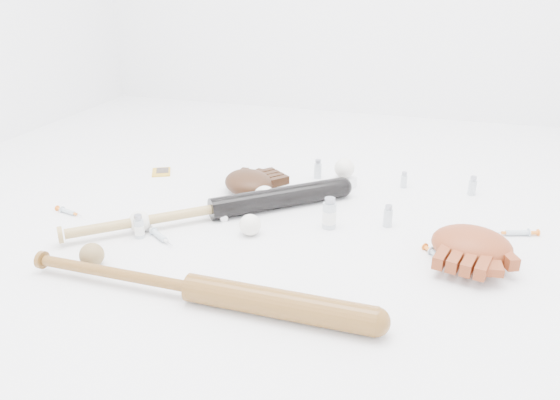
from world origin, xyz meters
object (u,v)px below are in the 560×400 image
(bat_dark, at_px, (214,209))
(glove_dark, at_px, (249,182))
(pedestal, at_px, (344,183))
(bat_wood, at_px, (192,288))

(bat_dark, bearing_deg, glove_dark, 42.11)
(pedestal, bearing_deg, bat_wood, -104.33)
(bat_wood, distance_m, pedestal, 0.86)
(glove_dark, xyz_separation_m, pedestal, (0.32, 0.15, -0.02))
(bat_dark, bearing_deg, bat_wood, -113.66)
(bat_wood, distance_m, glove_dark, 0.69)
(bat_dark, distance_m, pedestal, 0.52)
(glove_dark, relative_size, pedestal, 3.27)
(bat_dark, relative_size, glove_dark, 4.27)
(bat_dark, height_order, glove_dark, glove_dark)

